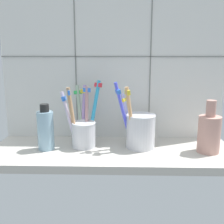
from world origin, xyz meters
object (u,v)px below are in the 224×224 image
object	(u,v)px
ceramic_vase	(209,132)
soap_bottle	(45,129)
toothbrush_cup_left	(83,129)
toothbrush_cup_right	(140,129)

from	to	relation	value
ceramic_vase	soap_bottle	distance (cm)	42.10
ceramic_vase	soap_bottle	size ratio (longest dim) A/B	1.11
soap_bottle	toothbrush_cup_left	bearing A→B (deg)	16.04
toothbrush_cup_right	soap_bottle	bearing A→B (deg)	-174.95
toothbrush_cup_right	ceramic_vase	bearing A→B (deg)	-9.60
toothbrush_cup_left	soap_bottle	bearing A→B (deg)	-163.96
toothbrush_cup_right	soap_bottle	xyz separation A→B (cm)	(-24.64, -2.18, 0.40)
toothbrush_cup_right	soap_bottle	size ratio (longest dim) A/B	1.46
ceramic_vase	soap_bottle	bearing A→B (deg)	178.95
toothbrush_cup_left	ceramic_vase	world-z (taller)	toothbrush_cup_left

